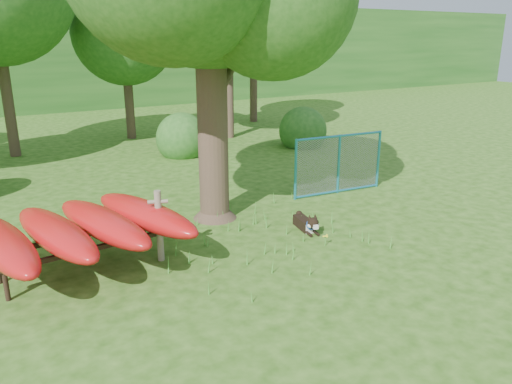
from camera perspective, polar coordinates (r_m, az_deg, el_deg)
ground at (r=9.32m, az=2.87°, el=-7.95°), size 80.00×80.00×0.00m
wooden_post at (r=9.26m, az=-11.01°, el=-3.62°), size 0.37×0.20×1.35m
kayak_rack at (r=9.18m, az=-19.48°, el=-3.94°), size 3.69×3.28×1.05m
husky_dog at (r=10.72m, az=5.85°, el=-3.60°), size 0.43×1.02×0.47m
fence_section at (r=13.27m, az=9.43°, el=3.17°), size 2.68×0.34×2.61m
wildflower_clump at (r=10.00m, az=7.96°, el=-5.11°), size 0.11×0.11×0.23m
bg_tree_c at (r=20.90m, az=-14.84°, el=17.11°), size 4.00×4.00×6.12m
bg_tree_d at (r=20.46m, az=-3.25°, el=20.37°), size 4.80×4.80×7.50m
bg_tree_e at (r=24.57m, az=-0.30°, el=20.22°), size 4.60×4.60×7.55m
shrub_right at (r=19.15m, az=5.32°, el=5.23°), size 1.80×1.80×1.80m
shrub_mid at (r=17.77m, az=-8.38°, el=4.18°), size 1.80×1.80×1.80m
wooded_hillside at (r=35.26m, az=-24.73°, el=14.18°), size 80.00×12.00×6.00m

